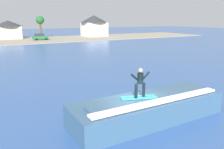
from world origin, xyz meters
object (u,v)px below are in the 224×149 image
object	(u,v)px
surfer	(140,81)
house_gabled_white	(94,25)
surfboard	(139,97)
car_far_shore	(40,37)
house_small_cottage	(8,29)
tree_tall_bare	(40,21)
wave_crest	(149,108)

from	to	relation	value
surfer	house_gabled_white	xyz separation A→B (m)	(25.29, 58.87, 1.38)
surfboard	surfer	xyz separation A→B (m)	(0.01, -0.08, 0.92)
surfer	car_far_shore	xyz separation A→B (m)	(6.73, 53.60, -1.48)
house_small_cottage	tree_tall_bare	xyz separation A→B (m)	(8.54, -1.77, 2.08)
wave_crest	surfer	bearing A→B (deg)	-171.17
house_small_cottage	wave_crest	bearing A→B (deg)	-89.23
house_gabled_white	house_small_cottage	distance (m)	25.55
surfboard	car_far_shore	xyz separation A→B (m)	(6.75, 53.52, -0.55)
house_gabled_white	car_far_shore	bearing A→B (deg)	-164.16
wave_crest	tree_tall_bare	bearing A→B (deg)	82.69
house_small_cottage	house_gabled_white	bearing A→B (deg)	-6.97
tree_tall_bare	house_small_cottage	bearing A→B (deg)	168.28
car_far_shore	tree_tall_bare	distance (m)	7.96
car_far_shore	surfboard	bearing A→B (deg)	-97.18
wave_crest	tree_tall_bare	size ratio (longest dim) A/B	1.40
tree_tall_bare	surfboard	bearing A→B (deg)	-98.05
tree_tall_bare	house_gabled_white	bearing A→B (deg)	-4.52
house_gabled_white	house_small_cottage	bearing A→B (deg)	173.03
surfboard	house_gabled_white	xyz separation A→B (m)	(25.31, 58.79, 2.31)
surfboard	tree_tall_bare	distance (m)	60.82
surfboard	tree_tall_bare	size ratio (longest dim) A/B	0.31
house_small_cottage	car_far_shore	bearing A→B (deg)	-50.96
car_far_shore	house_gabled_white	distance (m)	19.50
tree_tall_bare	surfer	bearing A→B (deg)	-98.02
house_gabled_white	tree_tall_bare	bearing A→B (deg)	175.48
house_gabled_white	tree_tall_bare	distance (m)	16.91
surfboard	wave_crest	bearing A→B (deg)	3.25
house_small_cottage	tree_tall_bare	distance (m)	8.96
surfer	house_small_cottage	bearing A→B (deg)	90.05
surfboard	house_gabled_white	bearing A→B (deg)	66.71
car_far_shore	tree_tall_bare	size ratio (longest dim) A/B	0.60
house_gabled_white	surfer	bearing A→B (deg)	-113.25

